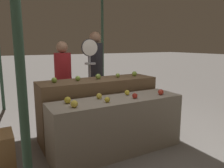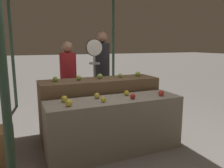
# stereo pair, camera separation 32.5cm
# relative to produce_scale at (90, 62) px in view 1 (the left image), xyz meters

# --- Properties ---
(ground_plane) EXTENTS (60.00, 60.00, 0.00)m
(ground_plane) POSITION_rel_produce_scale_xyz_m (-0.10, -1.17, -1.18)
(ground_plane) COLOR slate
(display_counter_front) EXTENTS (1.89, 0.55, 0.77)m
(display_counter_front) POSITION_rel_produce_scale_xyz_m (-0.10, -1.17, -0.79)
(display_counter_front) COLOR gray
(display_counter_front) RESTS_ON ground_plane
(display_counter_back) EXTENTS (1.89, 0.55, 0.95)m
(display_counter_back) POSITION_rel_produce_scale_xyz_m (-0.10, -0.57, -0.70)
(display_counter_back) COLOR brown
(display_counter_back) RESTS_ON ground_plane
(apple_front_0) EXTENTS (0.09, 0.09, 0.09)m
(apple_front_0) POSITION_rel_produce_scale_xyz_m (-0.76, -1.28, -0.37)
(apple_front_0) COLOR yellow
(apple_front_0) RESTS_ON display_counter_front
(apple_front_1) EXTENTS (0.07, 0.07, 0.07)m
(apple_front_1) POSITION_rel_produce_scale_xyz_m (-0.32, -1.27, -0.37)
(apple_front_1) COLOR gold
(apple_front_1) RESTS_ON display_counter_front
(apple_front_2) EXTENTS (0.08, 0.08, 0.08)m
(apple_front_2) POSITION_rel_produce_scale_xyz_m (0.11, -1.27, -0.37)
(apple_front_2) COLOR #B72D23
(apple_front_2) RESTS_ON display_counter_front
(apple_front_3) EXTENTS (0.08, 0.08, 0.08)m
(apple_front_3) POSITION_rel_produce_scale_xyz_m (0.57, -1.28, -0.37)
(apple_front_3) COLOR red
(apple_front_3) RESTS_ON display_counter_front
(apple_front_4) EXTENTS (0.09, 0.09, 0.09)m
(apple_front_4) POSITION_rel_produce_scale_xyz_m (-0.78, -1.07, -0.37)
(apple_front_4) COLOR gold
(apple_front_4) RESTS_ON display_counter_front
(apple_front_5) EXTENTS (0.08, 0.08, 0.08)m
(apple_front_5) POSITION_rel_produce_scale_xyz_m (-0.33, -1.05, -0.37)
(apple_front_5) COLOR gold
(apple_front_5) RESTS_ON display_counter_front
(apple_front_6) EXTENTS (0.08, 0.08, 0.08)m
(apple_front_6) POSITION_rel_produce_scale_xyz_m (0.13, -1.06, -0.37)
(apple_front_6) COLOR gold
(apple_front_6) RESTS_ON display_counter_front
(apple_back_0) EXTENTS (0.08, 0.08, 0.08)m
(apple_back_0) POSITION_rel_produce_scale_xyz_m (-0.80, -0.56, -0.18)
(apple_back_0) COLOR #7AA338
(apple_back_0) RESTS_ON display_counter_back
(apple_back_1) EXTENTS (0.08, 0.08, 0.08)m
(apple_back_1) POSITION_rel_produce_scale_xyz_m (-0.45, -0.57, -0.18)
(apple_back_1) COLOR #84AD3D
(apple_back_1) RESTS_ON display_counter_back
(apple_back_2) EXTENTS (0.09, 0.09, 0.09)m
(apple_back_2) POSITION_rel_produce_scale_xyz_m (-0.11, -0.56, -0.18)
(apple_back_2) COLOR #8EB247
(apple_back_2) RESTS_ON display_counter_back
(apple_back_3) EXTENTS (0.07, 0.07, 0.07)m
(apple_back_3) POSITION_rel_produce_scale_xyz_m (0.26, -0.56, -0.19)
(apple_back_3) COLOR #8EB247
(apple_back_3) RESTS_ON display_counter_back
(apple_back_4) EXTENTS (0.09, 0.09, 0.09)m
(apple_back_4) POSITION_rel_produce_scale_xyz_m (0.59, -0.56, -0.18)
(apple_back_4) COLOR #84AD3D
(apple_back_4) RESTS_ON display_counter_back
(produce_scale) EXTENTS (0.31, 0.20, 1.60)m
(produce_scale) POSITION_rel_produce_scale_xyz_m (0.00, 0.00, 0.00)
(produce_scale) COLOR #99999E
(produce_scale) RESTS_ON ground_plane
(person_vendor_at_scale) EXTENTS (0.38, 0.38, 1.55)m
(person_vendor_at_scale) POSITION_rel_produce_scale_xyz_m (-0.45, 0.20, -0.27)
(person_vendor_at_scale) COLOR #2D2D38
(person_vendor_at_scale) RESTS_ON ground_plane
(person_customer_left) EXTENTS (0.32, 0.32, 1.76)m
(person_customer_left) POSITION_rel_produce_scale_xyz_m (0.34, 0.50, -0.14)
(person_customer_left) COLOR #2D2D38
(person_customer_left) RESTS_ON ground_plane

